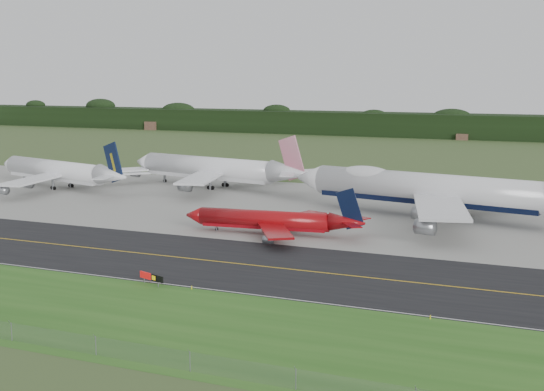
{
  "coord_description": "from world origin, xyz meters",
  "views": [
    {
      "loc": [
        55.91,
        -114.56,
        30.86
      ],
      "look_at": [
        -2.53,
        22.0,
        7.43
      ],
      "focal_mm": 50.0,
      "sensor_mm": 36.0,
      "label": 1
    }
  ],
  "objects": [
    {
      "name": "ground",
      "position": [
        0.0,
        0.0,
        0.0
      ],
      "size": [
        600.0,
        600.0,
        0.0
      ],
      "primitive_type": "plane",
      "color": "#375125",
      "rests_on": "ground"
    },
    {
      "name": "grass_verge",
      "position": [
        0.0,
        -35.0,
        0.01
      ],
      "size": [
        400.0,
        30.0,
        0.01
      ],
      "primitive_type": "cube",
      "color": "#265619",
      "rests_on": "ground"
    },
    {
      "name": "taxiway",
      "position": [
        0.0,
        -4.0,
        0.01
      ],
      "size": [
        400.0,
        32.0,
        0.02
      ],
      "primitive_type": "cube",
      "color": "black",
      "rests_on": "ground"
    },
    {
      "name": "apron",
      "position": [
        0.0,
        51.0,
        0.01
      ],
      "size": [
        400.0,
        78.0,
        0.01
      ],
      "primitive_type": "cube",
      "color": "gray",
      "rests_on": "ground"
    },
    {
      "name": "taxiway_centreline",
      "position": [
        0.0,
        -4.0,
        0.03
      ],
      "size": [
        400.0,
        0.4,
        0.0
      ],
      "primitive_type": "cube",
      "color": "gold",
      "rests_on": "taxiway"
    },
    {
      "name": "taxiway_edge_line",
      "position": [
        0.0,
        -19.5,
        0.03
      ],
      "size": [
        400.0,
        0.25,
        0.0
      ],
      "primitive_type": "cube",
      "color": "silver",
      "rests_on": "taxiway"
    },
    {
      "name": "perimeter_fence",
      "position": [
        0.0,
        -48.0,
        1.1
      ],
      "size": [
        320.0,
        0.1,
        320.0
      ],
      "color": "slate",
      "rests_on": "ground"
    },
    {
      "name": "horizon_treeline",
      "position": [
        0.0,
        273.76,
        5.47
      ],
      "size": [
        700.0,
        25.0,
        12.0
      ],
      "color": "black",
      "rests_on": "ground"
    },
    {
      "name": "jet_ba_747",
      "position": [
        24.84,
        50.08,
        6.29
      ],
      "size": [
        73.23,
        59.88,
        18.48
      ],
      "color": "silver",
      "rests_on": "ground"
    },
    {
      "name": "jet_red_737",
      "position": [
        -1.36,
        20.22,
        2.75
      ],
      "size": [
        36.86,
        29.89,
        9.95
      ],
      "color": "maroon",
      "rests_on": "ground"
    },
    {
      "name": "jet_navy_gold",
      "position": [
        -79.92,
        53.97,
        4.69
      ],
      "size": [
        54.52,
        46.45,
        14.29
      ],
      "color": "white",
      "rests_on": "ground"
    },
    {
      "name": "jet_star_tail",
      "position": [
        -40.36,
        71.58,
        5.29
      ],
      "size": [
        59.98,
        49.49,
        15.88
      ],
      "color": "white",
      "rests_on": "ground"
    },
    {
      "name": "taxiway_sign",
      "position": [
        -3.78,
        -20.89,
        1.23
      ],
      "size": [
        5.02,
        1.89,
        1.75
      ],
      "color": "slate",
      "rests_on": "ground"
    },
    {
      "name": "edge_marker_center",
      "position": [
        2.83,
        -20.5,
        0.25
      ],
      "size": [
        0.16,
        0.16,
        0.5
      ],
      "primitive_type": "cylinder",
      "color": "yellow",
      "rests_on": "ground"
    },
    {
      "name": "edge_marker_right",
      "position": [
        37.82,
        -20.5,
        0.25
      ],
      "size": [
        0.16,
        0.16,
        0.5
      ],
      "primitive_type": "cylinder",
      "color": "yellow",
      "rests_on": "ground"
    }
  ]
}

